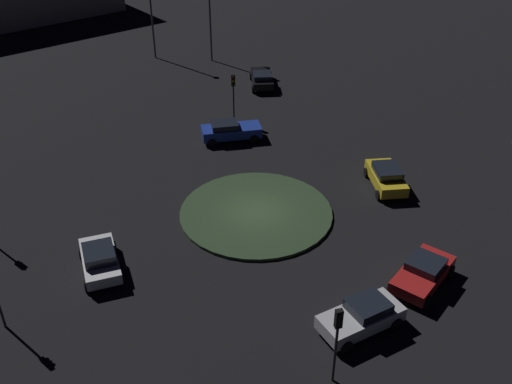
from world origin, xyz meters
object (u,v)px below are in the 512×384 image
object	(u,v)px
car_silver	(362,316)
traffic_light_east	(233,88)
car_black	(262,78)
car_blue	(230,130)
traffic_light_southwest	(337,331)
car_white	(100,259)
car_red	(423,272)
car_yellow	(386,177)

from	to	relation	value
car_silver	traffic_light_east	distance (m)	23.50
car_black	traffic_light_east	bearing A→B (deg)	158.53
car_black	car_silver	world-z (taller)	car_silver
car_blue	traffic_light_southwest	bearing A→B (deg)	-88.18
car_white	traffic_light_southwest	bearing A→B (deg)	-141.95
car_black	car_silver	size ratio (longest dim) A/B	1.07
car_black	car_white	world-z (taller)	car_white
traffic_light_east	traffic_light_southwest	distance (m)	25.95
car_red	traffic_light_east	xyz separation A→B (m)	(17.60, 12.96, 2.02)
car_blue	car_silver	world-z (taller)	car_silver
car_blue	car_yellow	size ratio (longest dim) A/B	1.10
car_red	car_white	xyz separation A→B (m)	(-1.40, 16.68, 0.01)
car_red	car_white	size ratio (longest dim) A/B	1.06
car_red	car_silver	xyz separation A→B (m)	(-3.64, 3.10, 0.05)
car_black	car_white	distance (m)	26.92
car_blue	car_yellow	distance (m)	12.27
traffic_light_southwest	traffic_light_east	bearing A→B (deg)	-3.51
car_yellow	car_silver	bearing A→B (deg)	-21.83
car_yellow	traffic_light_east	xyz separation A→B (m)	(8.31, 11.47, 1.96)
car_red	traffic_light_southwest	bearing A→B (deg)	-2.54
car_silver	traffic_light_southwest	size ratio (longest dim) A/B	1.05
car_red	car_yellow	world-z (taller)	car_yellow
traffic_light_east	traffic_light_southwest	world-z (taller)	traffic_light_southwest
car_red	car_silver	size ratio (longest dim) A/B	1.05
car_red	car_blue	size ratio (longest dim) A/B	0.95
car_blue	car_black	distance (m)	10.72
car_white	traffic_light_southwest	distance (m)	13.70
car_blue	car_black	xyz separation A→B (m)	(10.68, -0.89, -0.02)
car_white	traffic_light_east	bearing A→B (deg)	-39.18
car_blue	car_black	size ratio (longest dim) A/B	1.03
car_yellow	car_blue	bearing A→B (deg)	-129.28
car_blue	car_silver	xyz separation A→B (m)	(-18.03, -9.56, 0.02)
car_yellow	traffic_light_east	distance (m)	14.30
car_yellow	car_silver	distance (m)	13.03
car_blue	traffic_light_southwest	world-z (taller)	traffic_light_southwest
car_blue	traffic_light_east	xyz separation A→B (m)	(3.21, 0.31, 1.99)
car_black	traffic_light_southwest	xyz separation A→B (m)	(-31.93, -7.46, 2.16)
car_white	car_silver	bearing A→B (deg)	-127.48
car_silver	car_white	xyz separation A→B (m)	(2.24, 13.59, -0.04)
car_red	car_white	world-z (taller)	car_white
car_blue	traffic_light_southwest	size ratio (longest dim) A/B	1.15
car_black	car_white	size ratio (longest dim) A/B	1.08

